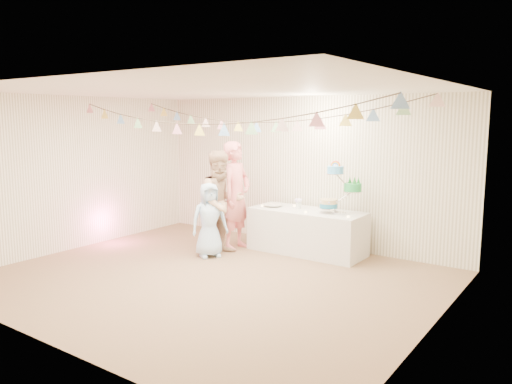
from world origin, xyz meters
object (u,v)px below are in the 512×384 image
Objects in this scene: person_adult_b at (221,203)px; cake_stand at (339,187)px; table at (307,231)px; person_adult_a at (236,196)px; person_child at (209,220)px.

cake_stand is at bearing -39.36° from person_adult_b.
person_adult_b is (-1.12, -0.86, 0.49)m from table.
table is 1.04× the size of person_adult_a.
person_child is at bearing -169.24° from person_adult_b.
person_adult_a reaches higher than person_adult_b.
table is 1.12× the size of person_adult_b.
cake_stand is 1.92m from person_adult_b.
cake_stand is (0.55, 0.05, 0.78)m from table.
person_child is (-0.05, -0.25, -0.25)m from person_adult_b.
person_adult_b is 0.36m from person_child.
person_adult_a is 0.41m from person_adult_b.
person_adult_a is 1.52× the size of person_child.
table is at bearing -174.81° from cake_stand.
person_adult_a reaches higher than cake_stand.
cake_stand is 0.65× the size of person_child.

